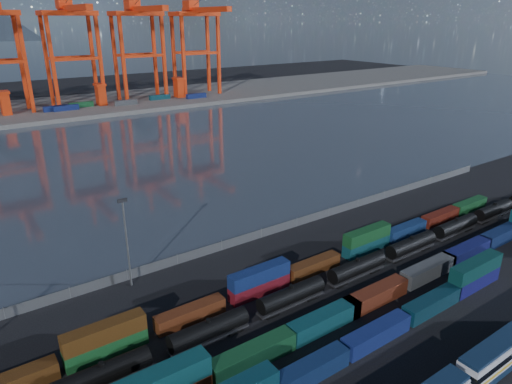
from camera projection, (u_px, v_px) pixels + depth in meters
ground at (357, 298)px, 77.69m from camera, size 700.00×700.00×0.00m
harbor_water at (132, 156)px, 157.96m from camera, size 700.00×700.00×0.00m
far_quay at (58, 108)px, 237.88m from camera, size 700.00×70.00×2.00m
container_row_south at (345, 348)px, 62.97m from camera, size 140.52×2.52×5.37m
container_row_mid at (311, 324)px, 67.78m from camera, size 141.94×2.68×5.71m
container_row_north at (259, 285)px, 78.30m from camera, size 141.01×2.35×5.01m
tanker_string at (385, 256)px, 87.31m from camera, size 121.37×2.76×3.96m
waterfront_fence at (261, 233)px, 98.74m from camera, size 160.12×0.12×2.20m
yard_light_mast at (126, 238)px, 78.13m from camera, size 1.60×0.40×16.60m
gantry_cranes at (31, 25)px, 214.14m from camera, size 201.22×50.34×68.17m
quay_containers at (40, 110)px, 220.03m from camera, size 172.58×10.99×2.60m
straddle_carriers at (55, 98)px, 226.46m from camera, size 140.00×7.00×11.10m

